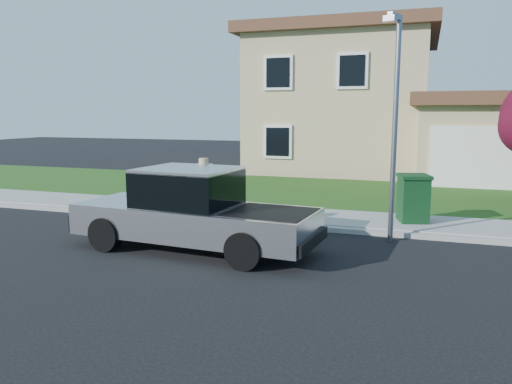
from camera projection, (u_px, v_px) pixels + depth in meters
ground at (209, 256)px, 10.07m from camera, size 80.00×80.00×0.00m
curb at (293, 226)px, 12.46m from camera, size 40.00×0.20×0.12m
sidewalk at (304, 217)px, 13.48m from camera, size 40.00×2.00×0.15m
lawn at (333, 193)px, 17.70m from camera, size 40.00×7.00×0.10m
house at (369, 107)px, 24.48m from camera, size 14.00×11.30×6.85m
pickup_truck at (193, 212)px, 10.47m from camera, size 5.41×2.25×1.74m
woman at (204, 199)px, 11.67m from camera, size 0.70×0.56×1.83m
trash_bin at (413, 198)px, 12.56m from camera, size 0.92×1.00×1.19m
street_lamp at (394, 116)px, 10.77m from camera, size 0.36×0.64×4.90m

